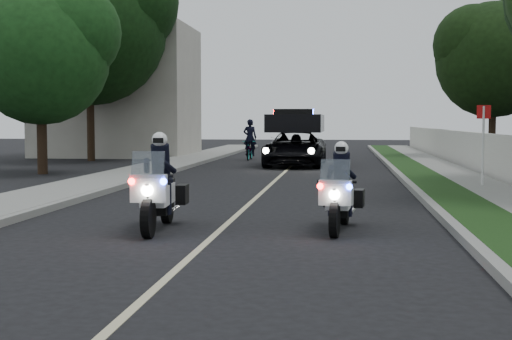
{
  "coord_description": "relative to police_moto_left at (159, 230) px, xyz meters",
  "views": [
    {
      "loc": [
        2.12,
        -10.95,
        1.94
      ],
      "look_at": [
        0.51,
        2.2,
        1.0
      ],
      "focal_mm": 48.89,
      "sensor_mm": 36.0,
      "label": 1
    }
  ],
  "objects": [
    {
      "name": "bicycle",
      "position": [
        -1.26,
        21.96,
        0.0
      ],
      "size": [
        0.65,
        1.83,
        0.95
      ],
      "primitive_type": "imported",
      "rotation": [
        0.0,
        0.0,
        0.01
      ],
      "color": "black",
      "rests_on": "ground"
    },
    {
      "name": "tree_left_near",
      "position": [
        -7.56,
        12.1,
        0.0
      ],
      "size": [
        5.71,
        5.71,
        8.26
      ],
      "primitive_type": null,
      "rotation": [
        0.0,
        0.0,
        0.17
      ],
      "color": "#174216",
      "rests_on": "ground"
    },
    {
      "name": "police_moto_right",
      "position": [
        3.2,
        0.34,
        0.0
      ],
      "size": [
        0.85,
        1.92,
        1.58
      ],
      "primitive_type": null,
      "rotation": [
        0.0,
        0.0,
        -0.11
      ],
      "color": "silver",
      "rests_on": "ground"
    },
    {
      "name": "police_moto_left",
      "position": [
        0.0,
        0.0,
        0.0
      ],
      "size": [
        0.85,
        2.09,
        1.74
      ],
      "primitive_type": null,
      "rotation": [
        0.0,
        0.0,
        0.06
      ],
      "color": "silver",
      "rests_on": "ground"
    },
    {
      "name": "police_suv",
      "position": [
        1.26,
        17.62,
        0.0
      ],
      "size": [
        2.53,
        5.35,
        2.59
      ],
      "primitive_type": "imported",
      "rotation": [
        0.0,
        0.0,
        -0.01
      ],
      "color": "black",
      "rests_on": "ground"
    },
    {
      "name": "building_far",
      "position": [
        -8.91,
        24.97,
        3.5
      ],
      "size": [
        8.0,
        6.0,
        7.0
      ],
      "primitive_type": "cube",
      "color": "#A8A396",
      "rests_on": "ground"
    },
    {
      "name": "tree_right_e",
      "position": [
        10.8,
        24.59,
        0.0
      ],
      "size": [
        7.59,
        7.59,
        9.71
      ],
      "primitive_type": null,
      "rotation": [
        0.0,
        0.0,
        0.39
      ],
      "color": "black",
      "rests_on": "ground"
    },
    {
      "name": "sign_post",
      "position": [
        7.09,
        7.83,
        0.0
      ],
      "size": [
        0.48,
        0.48,
        2.44
      ],
      "primitive_type": null,
      "rotation": [
        0.0,
        0.0,
        -0.29
      ],
      "color": "#A40B12",
      "rests_on": "ground"
    },
    {
      "name": "curb_left",
      "position": [
        -3.01,
        8.97,
        0.07
      ],
      "size": [
        0.2,
        60.0,
        0.15
      ],
      "primitive_type": "cube",
      "color": "gray",
      "rests_on": "ground"
    },
    {
      "name": "cyclist",
      "position": [
        -1.26,
        21.96,
        0.0
      ],
      "size": [
        0.66,
        0.44,
        1.81
      ],
      "primitive_type": "imported",
      "rotation": [
        0.0,
        0.0,
        3.13
      ],
      "color": "black",
      "rests_on": "ground"
    },
    {
      "name": "grass_verge",
      "position": [
        5.89,
        8.97,
        0.08
      ],
      "size": [
        1.2,
        60.0,
        0.16
      ],
      "primitive_type": "cube",
      "color": "#193814",
      "rests_on": "ground"
    },
    {
      "name": "sidewalk_left",
      "position": [
        -4.11,
        8.97,
        0.08
      ],
      "size": [
        2.0,
        60.0,
        0.16
      ],
      "primitive_type": "cube",
      "color": "gray",
      "rests_on": "ground"
    },
    {
      "name": "sidewalk_right",
      "position": [
        7.19,
        8.97,
        0.08
      ],
      "size": [
        1.4,
        60.0,
        0.16
      ],
      "primitive_type": "cube",
      "color": "gray",
      "rests_on": "ground"
    },
    {
      "name": "lane_marking",
      "position": [
        1.09,
        8.97,
        0.0
      ],
      "size": [
        0.12,
        50.0,
        0.01
      ],
      "primitive_type": "cube",
      "color": "#BFB78C",
      "rests_on": "ground"
    },
    {
      "name": "curb_right",
      "position": [
        5.19,
        8.97,
        0.07
      ],
      "size": [
        0.2,
        60.0,
        0.15
      ],
      "primitive_type": "cube",
      "color": "gray",
      "rests_on": "ground"
    },
    {
      "name": "ground",
      "position": [
        1.09,
        -1.03,
        0.0
      ],
      "size": [
        120.0,
        120.0,
        0.0
      ],
      "primitive_type": "plane",
      "color": "black",
      "rests_on": "ground"
    },
    {
      "name": "tree_left_far",
      "position": [
        -8.77,
        20.32,
        0.0
      ],
      "size": [
        7.48,
        7.48,
        12.32
      ],
      "primitive_type": null,
      "rotation": [
        0.0,
        0.0,
        -0.01
      ],
      "color": "black",
      "rests_on": "ground"
    }
  ]
}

